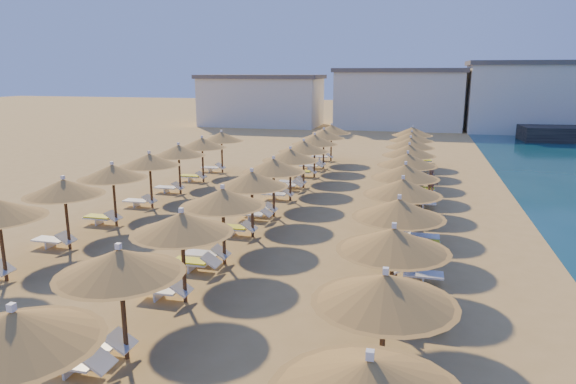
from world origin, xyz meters
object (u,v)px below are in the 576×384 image
(parasol_row_east, at_px, (405,173))
(parasol_row_west, at_px, (274,166))
(beachgoer_c, at_px, (431,183))
(beachgoer_b, at_px, (409,195))

(parasol_row_east, distance_m, parasol_row_west, 6.14)
(beachgoer_c, distance_m, beachgoer_b, 3.51)
(parasol_row_west, height_order, beachgoer_c, parasol_row_west)
(parasol_row_east, height_order, beachgoer_c, parasol_row_east)
(parasol_row_east, distance_m, beachgoer_b, 3.22)
(parasol_row_east, relative_size, beachgoer_b, 22.84)
(parasol_row_east, xyz_separation_m, beachgoer_c, (1.28, 6.07, -1.67))
(parasol_row_east, xyz_separation_m, parasol_row_west, (-6.14, 0.00, 0.00))
(beachgoer_c, bearing_deg, beachgoer_b, -69.07)
(parasol_row_east, distance_m, beachgoer_c, 6.43)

